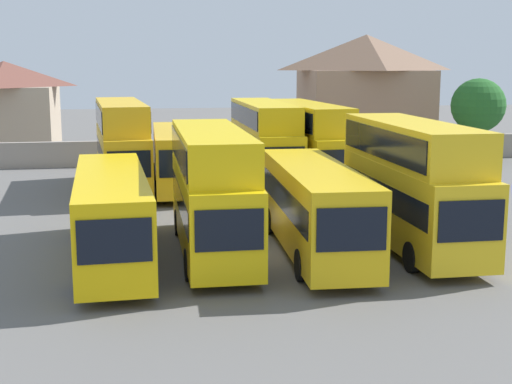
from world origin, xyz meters
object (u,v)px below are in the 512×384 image
object	(u,v)px
bus_7	(264,139)
house_terrace_centre	(365,91)
bus_8	(307,139)
tree_left_of_lot	(478,106)
bus_3	(314,204)
bus_1	(111,211)
bus_4	(412,178)
bus_6	(176,156)
bus_5	(121,141)
house_terrace_left	(6,107)
bus_2	(212,185)

from	to	relation	value
bus_7	house_terrace_centre	world-z (taller)	house_terrace_centre
bus_8	tree_left_of_lot	size ratio (longest dim) A/B	1.91
bus_3	bus_8	size ratio (longest dim) A/B	0.96
bus_1	bus_3	world-z (taller)	bus_3
bus_1	bus_4	xyz separation A→B (m)	(11.60, -0.02, 0.92)
bus_3	bus_4	distance (m)	4.06
bus_6	bus_4	bearing A→B (deg)	30.27
tree_left_of_lot	bus_7	bearing A→B (deg)	-156.17
bus_7	tree_left_of_lot	xyz separation A→B (m)	(17.22, 7.61, 1.34)
bus_4	bus_6	world-z (taller)	bus_4
bus_7	house_terrace_centre	xyz separation A→B (m)	(11.43, 16.26, 2.05)
tree_left_of_lot	bus_3	bearing A→B (deg)	-127.84
bus_1	bus_8	bearing A→B (deg)	141.24
house_terrace_centre	bus_5	bearing A→B (deg)	-140.37
bus_7	bus_6	bearing A→B (deg)	-84.35
house_terrace_left	tree_left_of_lot	bearing A→B (deg)	-16.61
bus_6	house_terrace_left	world-z (taller)	house_terrace_left
house_terrace_left	bus_6	bearing A→B (deg)	-56.36
bus_5	house_terrace_centre	bearing A→B (deg)	125.12
bus_1	bus_4	distance (m)	11.63
house_terrace_left	bus_5	bearing A→B (deg)	-62.94
bus_1	bus_6	xyz separation A→B (m)	(3.24, 14.88, 0.08)
bus_2	bus_8	world-z (taller)	bus_8
bus_2	bus_4	bearing A→B (deg)	86.76
bus_3	bus_6	xyz separation A→B (m)	(-4.40, 15.12, 0.02)
tree_left_of_lot	bus_1	bearing A→B (deg)	-138.15
bus_2	bus_7	distance (m)	15.67
bus_1	bus_5	size ratio (longest dim) A/B	1.03
bus_2	bus_8	distance (m)	16.32
bus_3	bus_7	size ratio (longest dim) A/B	0.99
bus_8	bus_7	bearing A→B (deg)	-100.54
bus_6	bus_5	bearing A→B (deg)	-96.95
bus_7	bus_8	world-z (taller)	bus_7
bus_7	house_terrace_centre	bearing A→B (deg)	144.75
bus_3	house_terrace_centre	bearing A→B (deg)	161.21
house_terrace_left	house_terrace_centre	distance (m)	29.06
bus_4	bus_5	xyz separation A→B (m)	(-11.44, 15.33, 0.03)
bus_2	bus_7	world-z (taller)	bus_7
bus_5	house_terrace_centre	xyz separation A→B (m)	(19.75, 16.36, 1.99)
bus_4	bus_7	size ratio (longest dim) A/B	0.91
bus_3	bus_7	bearing A→B (deg)	179.17
bus_1	bus_7	world-z (taller)	bus_7
bus_4	bus_6	bearing A→B (deg)	-150.71
bus_1	house_terrace_centre	size ratio (longest dim) A/B	1.10
bus_6	bus_8	xyz separation A→B (m)	(7.77, 0.21, 0.78)
bus_6	bus_7	distance (m)	5.33
bus_6	bus_8	bearing A→B (deg)	92.53
house_terrace_centre	tree_left_of_lot	distance (m)	10.44
bus_3	bus_8	bearing A→B (deg)	169.83
bus_1	bus_2	xyz separation A→B (m)	(3.77, 0.47, 0.81)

